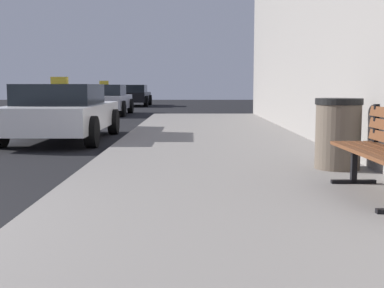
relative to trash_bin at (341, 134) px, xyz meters
name	(u,v)px	position (x,y,z in m)	size (l,w,h in m)	color
sidewalk	(265,244)	(-1.39, -2.96, -0.54)	(4.00, 32.00, 0.15)	gray
trash_bin	(341,134)	(0.00, 0.00, 0.00)	(0.61, 0.61, 0.93)	brown
car_white	(65,112)	(-4.85, 4.81, 0.03)	(2.07, 4.41, 1.43)	white
car_silver	(108,100)	(-5.58, 14.70, 0.03)	(2.03, 4.02, 1.43)	#B7B7BF
car_black	(136,95)	(-5.45, 23.94, 0.03)	(1.97, 4.31, 1.27)	black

